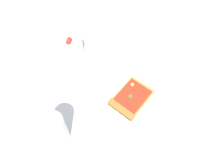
# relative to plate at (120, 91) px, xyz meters

# --- Properties ---
(ground_plane) EXTENTS (2.40, 2.40, 0.00)m
(ground_plane) POSITION_rel_plate_xyz_m (-0.02, 0.01, -0.01)
(ground_plane) COLOR silver
(ground_plane) RESTS_ON ground
(plate) EXTENTS (0.27, 0.27, 0.01)m
(plate) POSITION_rel_plate_xyz_m (0.00, 0.00, 0.00)
(plate) COLOR silver
(plate) RESTS_ON ground_plane
(pizza_slice_main) EXTENTS (0.17, 0.16, 0.02)m
(pizza_slice_main) POSITION_rel_plate_xyz_m (0.04, 0.03, 0.01)
(pizza_slice_main) COLOR gold
(pizza_slice_main) RESTS_ON plate
(salad_bowl) EXTENTS (0.10, 0.10, 0.07)m
(salad_bowl) POSITION_rel_plate_xyz_m (-0.17, -0.20, 0.02)
(salad_bowl) COLOR white
(salad_bowl) RESTS_ON ground_plane
(soda_glass) EXTENTS (0.07, 0.07, 0.13)m
(soda_glass) POSITION_rel_plate_xyz_m (0.17, -0.19, 0.05)
(soda_glass) COLOR silver
(soda_glass) RESTS_ON ground_plane
(paper_napkin) EXTENTS (0.15, 0.11, 0.00)m
(paper_napkin) POSITION_rel_plate_xyz_m (-0.21, 0.26, -0.01)
(paper_napkin) COLOR silver
(paper_napkin) RESTS_ON ground_plane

